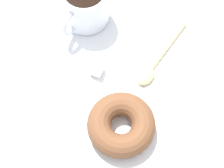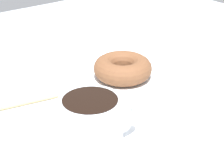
# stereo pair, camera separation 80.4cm
# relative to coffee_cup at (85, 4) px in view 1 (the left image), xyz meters

# --- Properties ---
(ground_plane) EXTENTS (1.20, 1.20, 0.02)m
(ground_plane) POSITION_rel_coffee_cup_xyz_m (-0.14, -0.07, -0.05)
(ground_plane) COLOR #B2BCC6
(napkin) EXTENTS (0.34, 0.34, 0.00)m
(napkin) POSITION_rel_coffee_cup_xyz_m (-0.11, -0.10, -0.04)
(napkin) COLOR white
(napkin) RESTS_ON ground_plane
(coffee_cup) EXTENTS (0.11, 0.08, 0.07)m
(coffee_cup) POSITION_rel_coffee_cup_xyz_m (0.00, 0.00, 0.00)
(coffee_cup) COLOR silver
(coffee_cup) RESTS_ON napkin
(donut) EXTENTS (0.10, 0.10, 0.04)m
(donut) POSITION_rel_coffee_cup_xyz_m (-0.17, -0.14, -0.02)
(donut) COLOR brown
(donut) RESTS_ON napkin
(spoon) EXTENTS (0.15, 0.05, 0.01)m
(spoon) POSITION_rel_coffee_cup_xyz_m (-0.05, -0.14, -0.03)
(spoon) COLOR #D8B772
(spoon) RESTS_ON napkin
(sugar_cube) EXTENTS (0.02, 0.02, 0.02)m
(sugar_cube) POSITION_rel_coffee_cup_xyz_m (-0.09, -0.06, -0.03)
(sugar_cube) COLOR white
(sugar_cube) RESTS_ON napkin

